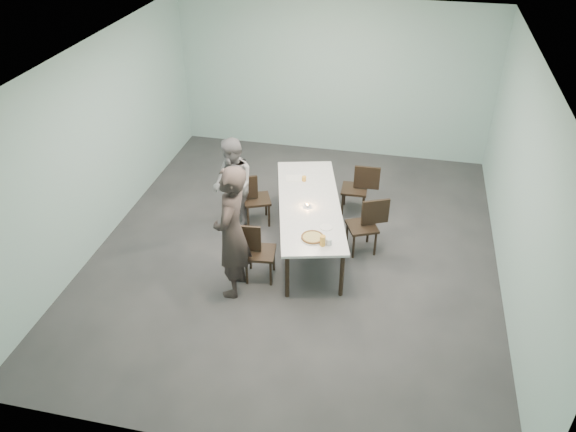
% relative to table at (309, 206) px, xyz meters
% --- Properties ---
extents(ground, '(7.00, 7.00, 0.00)m').
position_rel_table_xyz_m(ground, '(-0.16, -0.21, -0.69)').
color(ground, '#333335').
rests_on(ground, ground).
extents(room_shell, '(6.02, 7.02, 3.01)m').
position_rel_table_xyz_m(room_shell, '(-0.16, -0.21, 1.33)').
color(room_shell, '#9CC5C0').
rests_on(room_shell, ground).
extents(table, '(1.51, 2.74, 0.75)m').
position_rel_table_xyz_m(table, '(0.00, 0.00, 0.00)').
color(table, white).
rests_on(table, ground).
extents(chair_near_left, '(0.63, 0.47, 0.87)m').
position_rel_table_xyz_m(chair_near_left, '(-0.61, -0.95, -0.19)').
color(chair_near_left, black).
rests_on(chair_near_left, ground).
extents(chair_far_left, '(0.65, 0.55, 0.87)m').
position_rel_table_xyz_m(chair_far_left, '(-1.01, 0.39, -0.19)').
color(chair_far_left, black).
rests_on(chair_far_left, ground).
extents(chair_near_right, '(0.65, 0.55, 0.87)m').
position_rel_table_xyz_m(chair_near_right, '(0.88, 0.04, -0.19)').
color(chair_near_right, black).
rests_on(chair_near_right, ground).
extents(chair_far_right, '(0.62, 0.43, 0.87)m').
position_rel_table_xyz_m(chair_far_right, '(0.65, 1.08, -0.19)').
color(chair_far_right, black).
rests_on(chair_far_right, ground).
extents(diner_near, '(0.47, 0.71, 1.93)m').
position_rel_table_xyz_m(diner_near, '(-0.81, -1.28, 0.27)').
color(diner_near, black).
rests_on(diner_near, ground).
extents(diner_far, '(0.91, 0.94, 1.52)m').
position_rel_table_xyz_m(diner_far, '(-1.27, 0.27, 0.07)').
color(diner_far, gray).
rests_on(diner_far, ground).
extents(pizza, '(0.34, 0.34, 0.04)m').
position_rel_table_xyz_m(pizza, '(0.21, -0.89, 0.08)').
color(pizza, white).
rests_on(pizza, table).
extents(side_plate, '(0.18, 0.18, 0.01)m').
position_rel_table_xyz_m(side_plate, '(0.34, -0.59, 0.06)').
color(side_plate, white).
rests_on(side_plate, table).
extents(beer_glass, '(0.08, 0.08, 0.15)m').
position_rel_table_xyz_m(beer_glass, '(0.37, -1.01, 0.13)').
color(beer_glass, gold).
rests_on(beer_glass, table).
extents(water_tumbler, '(0.08, 0.08, 0.09)m').
position_rel_table_xyz_m(water_tumbler, '(0.44, -0.97, 0.10)').
color(water_tumbler, silver).
rests_on(water_tumbler, table).
extents(tealight, '(0.06, 0.06, 0.05)m').
position_rel_table_xyz_m(tealight, '(-0.01, -0.11, 0.08)').
color(tealight, silver).
rests_on(tealight, table).
extents(amber_tumbler, '(0.07, 0.07, 0.08)m').
position_rel_table_xyz_m(amber_tumbler, '(-0.20, 0.63, 0.10)').
color(amber_tumbler, gold).
rests_on(amber_tumbler, table).
extents(menu, '(0.34, 0.29, 0.01)m').
position_rel_table_xyz_m(menu, '(-0.36, 0.68, 0.06)').
color(menu, silver).
rests_on(menu, table).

